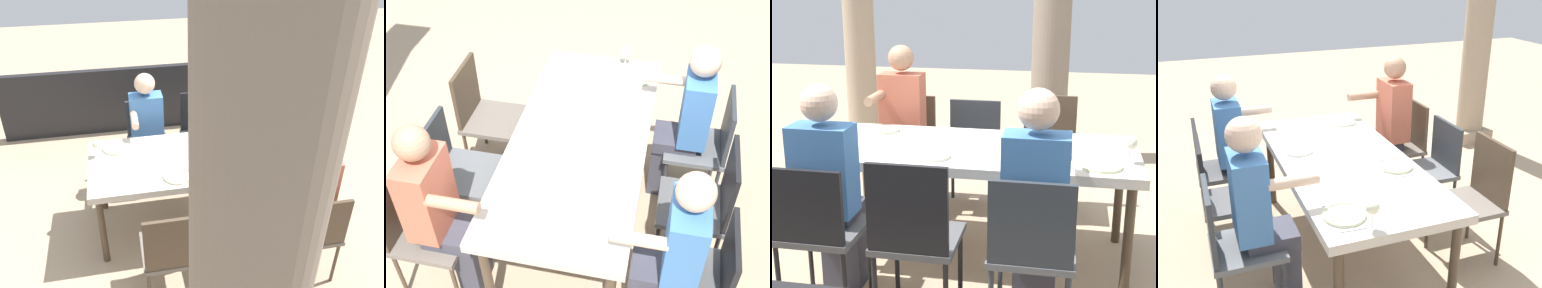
{
  "view_description": "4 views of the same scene",
  "coord_description": "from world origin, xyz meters",
  "views": [
    {
      "loc": [
        0.69,
        3.08,
        2.8
      ],
      "look_at": [
        0.06,
        -0.07,
        0.86
      ],
      "focal_mm": 38.05,
      "sensor_mm": 36.0,
      "label": 1
    },
    {
      "loc": [
        -2.46,
        -0.51,
        2.97
      ],
      "look_at": [
        -0.1,
        -0.01,
        0.79
      ],
      "focal_mm": 46.45,
      "sensor_mm": 36.0,
      "label": 2
    },
    {
      "loc": [
        0.56,
        -3.46,
        1.82
      ],
      "look_at": [
        -0.09,
        -0.05,
        0.8
      ],
      "focal_mm": 52.75,
      "sensor_mm": 36.0,
      "label": 3
    },
    {
      "loc": [
        2.89,
        -1.04,
        2.13
      ],
      "look_at": [
        -0.01,
        0.05,
        0.88
      ],
      "focal_mm": 43.12,
      "sensor_mm": 36.0,
      "label": 4
    }
  ],
  "objects": [
    {
      "name": "fork_1",
      "position": [
        -0.39,
        -0.27,
        0.77
      ],
      "size": [
        0.02,
        0.17,
        0.01
      ],
      "primitive_type": "cube",
      "rotation": [
        0.0,
        0.0,
        -0.02
      ],
      "color": "silver",
      "rests_on": "dining_table"
    },
    {
      "name": "chair_east_north",
      "position": [
        0.41,
        0.88,
        0.53
      ],
      "size": [
        0.44,
        0.44,
        0.93
      ],
      "color": "#6A6158",
      "rests_on": "ground"
    },
    {
      "name": "plate_0",
      "position": [
        -0.73,
        0.26,
        0.78
      ],
      "size": [
        0.22,
        0.22,
        0.02
      ],
      "color": "white",
      "rests_on": "dining_table"
    },
    {
      "name": "fork_3",
      "position": [
        0.61,
        -0.27,
        0.77
      ],
      "size": [
        0.03,
        0.17,
        0.01
      ],
      "primitive_type": "cube",
      "rotation": [
        0.0,
        0.0,
        -0.05
      ],
      "color": "silver",
      "rests_on": "dining_table"
    },
    {
      "name": "wine_glass_3",
      "position": [
        0.92,
        -0.17,
        0.89
      ],
      "size": [
        0.08,
        0.08,
        0.17
      ],
      "color": "white",
      "rests_on": "dining_table"
    },
    {
      "name": "spoon_1",
      "position": [
        -0.09,
        -0.27,
        0.77
      ],
      "size": [
        0.03,
        0.17,
        0.01
      ],
      "primitive_type": "cube",
      "rotation": [
        0.0,
        0.0,
        0.06
      ],
      "color": "silver",
      "rests_on": "dining_table"
    },
    {
      "name": "chair_east_south",
      "position": [
        0.41,
        -0.87,
        0.53
      ],
      "size": [
        0.44,
        0.44,
        0.91
      ],
      "color": "#5B5E61",
      "rests_on": "ground"
    },
    {
      "name": "ground_plane",
      "position": [
        0.0,
        0.0,
        0.0
      ],
      "size": [
        16.0,
        16.0,
        0.0
      ],
      "primitive_type": "plane",
      "color": "tan"
    },
    {
      "name": "spoon_0",
      "position": [
        -0.58,
        0.26,
        0.77
      ],
      "size": [
        0.03,
        0.17,
        0.01
      ],
      "primitive_type": "cube",
      "rotation": [
        0.0,
        0.0,
        -0.06
      ],
      "color": "silver",
      "rests_on": "dining_table"
    },
    {
      "name": "diner_guest_third",
      "position": [
        -0.75,
        -0.67,
        0.69
      ],
      "size": [
        0.35,
        0.49,
        1.29
      ],
      "color": "#3F3F4C",
      "rests_on": "ground"
    },
    {
      "name": "dining_table",
      "position": [
        0.0,
        0.0,
        0.71
      ],
      "size": [
        2.03,
        0.9,
        0.77
      ],
      "color": "beige",
      "rests_on": "ground"
    },
    {
      "name": "spoon_3",
      "position": [
        0.91,
        -0.27,
        0.77
      ],
      "size": [
        0.03,
        0.17,
        0.01
      ],
      "primitive_type": "cube",
      "rotation": [
        0.0,
        0.0,
        -0.06
      ],
      "color": "silver",
      "rests_on": "dining_table"
    },
    {
      "name": "plate_1",
      "position": [
        -0.24,
        -0.27,
        0.78
      ],
      "size": [
        0.22,
        0.22,
        0.02
      ],
      "color": "white",
      "rests_on": "dining_table"
    },
    {
      "name": "plate_2",
      "position": [
        0.26,
        0.29,
        0.78
      ],
      "size": [
        0.24,
        0.24,
        0.02
      ],
      "color": "silver",
      "rests_on": "dining_table"
    },
    {
      "name": "chair_mid_south",
      "position": [
        -0.2,
        -0.88,
        0.55
      ],
      "size": [
        0.44,
        0.44,
        0.96
      ],
      "color": "#4F4F50",
      "rests_on": "ground"
    },
    {
      "name": "chair_west_south",
      "position": [
        -0.75,
        -0.87,
        0.53
      ],
      "size": [
        0.44,
        0.44,
        0.9
      ],
      "color": "#4F4F50",
      "rests_on": "ground"
    },
    {
      "name": "diner_man_white",
      "position": [
        -0.75,
        0.69,
        0.71
      ],
      "size": [
        0.35,
        0.49,
        1.33
      ],
      "color": "#3F3F4C",
      "rests_on": "ground"
    },
    {
      "name": "diner_woman_green",
      "position": [
        0.42,
        -0.69,
        0.71
      ],
      "size": [
        0.35,
        0.5,
        1.31
      ],
      "color": "#3F3F4C",
      "rests_on": "ground"
    },
    {
      "name": "spoon_2",
      "position": [
        0.41,
        0.29,
        0.77
      ],
      "size": [
        0.03,
        0.17,
        0.01
      ],
      "primitive_type": "cube",
      "rotation": [
        0.0,
        0.0,
        -0.09
      ],
      "color": "silver",
      "rests_on": "dining_table"
    },
    {
      "name": "plate_3",
      "position": [
        0.76,
        -0.27,
        0.78
      ],
      "size": [
        0.25,
        0.25,
        0.02
      ],
      "color": "silver",
      "rests_on": "dining_table"
    },
    {
      "name": "chair_mid_north",
      "position": [
        -0.2,
        0.87,
        0.5
      ],
      "size": [
        0.44,
        0.44,
        0.86
      ],
      "color": "#5B5E61",
      "rests_on": "ground"
    },
    {
      "name": "chair_west_north",
      "position": [
        -0.75,
        0.87,
        0.51
      ],
      "size": [
        0.44,
        0.44,
        0.88
      ],
      "color": "#6A6158",
      "rests_on": "ground"
    },
    {
      "name": "fork_0",
      "position": [
        -0.88,
        0.26,
        0.77
      ],
      "size": [
        0.02,
        0.17,
        0.01
      ],
      "primitive_type": "cube",
      "rotation": [
        0.0,
        0.0,
        -0.05
      ],
      "color": "silver",
      "rests_on": "dining_table"
    },
    {
      "name": "fork_2",
      "position": [
        0.11,
        0.29,
        0.77
      ],
      "size": [
        0.02,
        0.17,
        0.01
      ],
      "primitive_type": "cube",
      "rotation": [
        0.0,
        0.0,
        0.02
      ],
      "color": "silver",
      "rests_on": "dining_table"
    }
  ]
}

